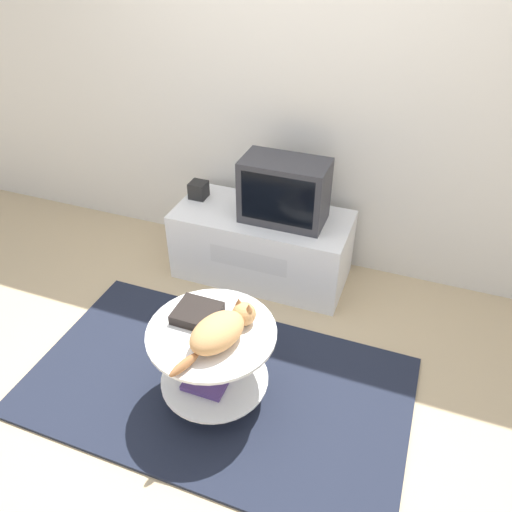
% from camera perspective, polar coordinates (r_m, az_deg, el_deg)
% --- Properties ---
extents(ground_plane, '(12.00, 12.00, 0.00)m').
position_cam_1_polar(ground_plane, '(2.90, -4.50, -14.70)').
color(ground_plane, tan).
extents(wall_back, '(8.00, 0.05, 2.60)m').
position_cam_1_polar(wall_back, '(3.31, 5.16, 19.40)').
color(wall_back, silver).
rests_on(wall_back, ground_plane).
extents(rug, '(2.10, 1.20, 0.02)m').
position_cam_1_polar(rug, '(2.89, -4.51, -14.57)').
color(rug, '#1E2333').
rests_on(rug, ground_plane).
extents(tv_stand, '(1.19, 0.54, 0.50)m').
position_cam_1_polar(tv_stand, '(3.49, 0.68, 1.28)').
color(tv_stand, white).
rests_on(tv_stand, ground_plane).
extents(tv, '(0.55, 0.30, 0.42)m').
position_cam_1_polar(tv, '(3.20, 3.24, 7.42)').
color(tv, '#333338').
rests_on(tv, tv_stand).
extents(speaker, '(0.12, 0.12, 0.12)m').
position_cam_1_polar(speaker, '(3.55, -6.58, 7.52)').
color(speaker, black).
rests_on(speaker, tv_stand).
extents(coffee_table, '(0.64, 0.64, 0.49)m').
position_cam_1_polar(coffee_table, '(2.59, -4.96, -11.36)').
color(coffee_table, '#B2B2B7').
rests_on(coffee_table, rug).
extents(dvd_box, '(0.22, 0.20, 0.05)m').
position_cam_1_polar(dvd_box, '(2.53, -6.73, -6.51)').
color(dvd_box, black).
rests_on(dvd_box, coffee_table).
extents(cat, '(0.29, 0.52, 0.15)m').
position_cam_1_polar(cat, '(2.37, -4.03, -8.44)').
color(cat, tan).
rests_on(cat, coffee_table).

